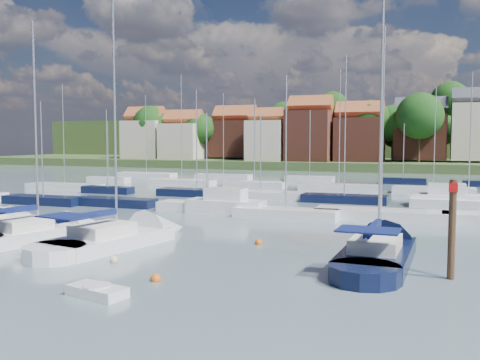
% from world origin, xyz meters
% --- Properties ---
extents(ground, '(260.00, 260.00, 0.00)m').
position_xyz_m(ground, '(0.00, 40.00, 0.00)').
color(ground, '#4D5E68').
rests_on(ground, ground).
extents(sailboat_left, '(5.89, 11.81, 15.52)m').
position_xyz_m(sailboat_left, '(-11.97, 4.59, 0.35)').
color(sailboat_left, silver).
rests_on(sailboat_left, ground).
extents(sailboat_centre, '(6.08, 13.56, 17.76)m').
position_xyz_m(sailboat_centre, '(-6.01, 5.10, 0.35)').
color(sailboat_centre, silver).
rests_on(sailboat_centre, ground).
extents(sailboat_navy, '(3.88, 13.06, 17.87)m').
position_xyz_m(sailboat_navy, '(9.59, 6.31, 0.35)').
color(sailboat_navy, black).
rests_on(sailboat_navy, ground).
extents(tender, '(2.86, 1.77, 0.57)m').
position_xyz_m(tender, '(-1.04, -5.60, 0.22)').
color(tender, silver).
rests_on(tender, ground).
extents(timber_piling, '(0.40, 0.40, 7.03)m').
position_xyz_m(timber_piling, '(13.17, 2.62, 1.49)').
color(timber_piling, '#4C331E').
rests_on(timber_piling, ground).
extents(buoy_c, '(0.44, 0.44, 0.44)m').
position_xyz_m(buoy_c, '(-3.97, 0.09, 0.00)').
color(buoy_c, beige).
rests_on(buoy_c, ground).
extents(buoy_d, '(0.50, 0.50, 0.50)m').
position_xyz_m(buoy_d, '(0.10, -2.58, 0.00)').
color(buoy_d, '#D85914').
rests_on(buoy_d, ground).
extents(buoy_e, '(0.46, 0.46, 0.46)m').
position_xyz_m(buoy_e, '(1.92, 7.44, 0.00)').
color(buoy_e, '#D85914').
rests_on(buoy_e, ground).
extents(marina_field, '(79.62, 41.41, 15.93)m').
position_xyz_m(marina_field, '(1.91, 35.15, 0.43)').
color(marina_field, silver).
rests_on(marina_field, ground).
extents(far_shore_town, '(212.46, 90.00, 22.27)m').
position_xyz_m(far_shore_town, '(2.23, 132.67, 4.61)').
color(far_shore_town, '#425028').
rests_on(far_shore_town, ground).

